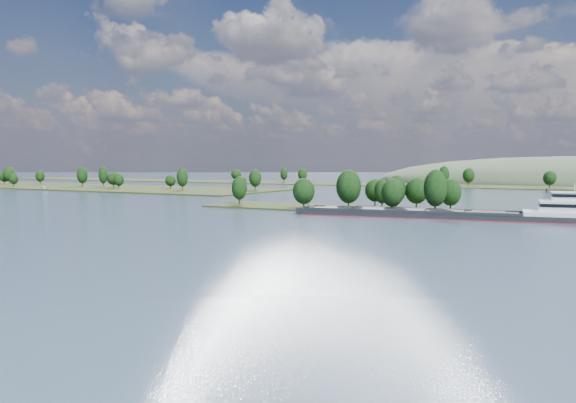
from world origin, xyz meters
The scene contains 7 objects.
ground centered at (0.00, 120.00, 0.00)m, with size 1800.00×1800.00×0.00m, color #3B4F66.
tree_island centered at (7.94, 178.94, 4.27)m, with size 100.00×31.87×15.14m.
left_bank centered at (-228.51, 260.09, 0.94)m, with size 300.00×80.00×15.20m.
back_shoreline centered at (8.29, 399.82, 0.73)m, with size 900.00×60.00×15.15m.
hill_west centered at (60.00, 500.00, 0.00)m, with size 320.00×160.00×44.00m, color #3D4E35.
cargo_barge centered at (42.79, 166.47, 1.46)m, with size 86.09×21.24×11.56m.
motorboat centered at (-215.14, 225.09, 1.32)m, with size 2.57×6.83×2.64m, color silver.
Camera 1 is at (79.01, -3.47, 16.45)m, focal length 35.00 mm.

